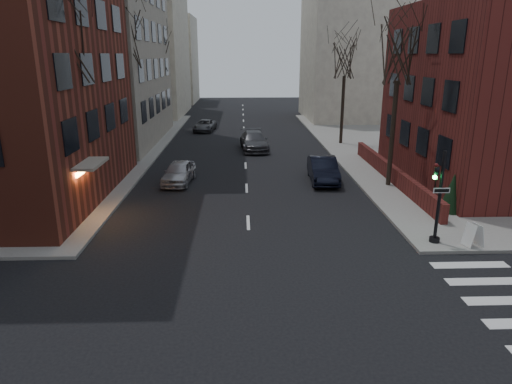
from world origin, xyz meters
TOP-DOWN VIEW (x-y plane):
  - low_wall_right at (9.30, 19.00)m, footprint 0.35×16.00m
  - building_distant_la at (-15.00, 55.00)m, footprint 14.00×16.00m
  - building_distant_ra at (15.00, 50.00)m, footprint 14.00×14.00m
  - building_distant_lb at (-13.00, 72.00)m, footprint 10.00×12.00m
  - traffic_signal at (7.94, 8.99)m, footprint 0.76×0.44m
  - tree_left_a at (-8.80, 14.00)m, footprint 4.18×4.18m
  - tree_left_b at (-8.80, 26.00)m, footprint 4.40×4.40m
  - tree_left_c at (-8.80, 40.00)m, footprint 3.96×3.96m
  - tree_right_a at (8.80, 18.00)m, footprint 3.96×3.96m
  - tree_right_b at (8.80, 32.00)m, footprint 3.74×3.74m
  - streetlamp_near at (-8.20, 22.00)m, footprint 0.36×0.36m
  - streetlamp_far at (-8.20, 42.00)m, footprint 0.36×0.36m
  - parked_sedan at (4.96, 19.46)m, footprint 1.88×4.85m
  - car_lane_silver at (-4.30, 19.35)m, footprint 2.10×4.32m
  - car_lane_gray at (0.80, 29.79)m, footprint 2.59×5.51m
  - car_lane_far at (-4.22, 40.06)m, footprint 2.49×4.52m
  - sandwich_board at (9.42, 8.50)m, footprint 0.57×0.70m
  - evergreen_shrub at (10.45, 12.90)m, footprint 1.41×1.41m

SIDE VIEW (x-z plane):
  - car_lane_far at x=-4.22m, z-range 0.00..1.20m
  - sandwich_board at x=9.42m, z-range 0.15..1.15m
  - low_wall_right at x=9.30m, z-range 0.15..1.15m
  - car_lane_silver at x=-4.30m, z-range 0.00..1.42m
  - car_lane_gray at x=0.80m, z-range 0.00..1.55m
  - parked_sedan at x=4.96m, z-range 0.00..1.57m
  - evergreen_shrub at x=10.45m, z-range 0.15..2.16m
  - traffic_signal at x=7.94m, z-range -0.09..3.91m
  - streetlamp_near at x=-8.20m, z-range 1.10..7.38m
  - streetlamp_far at x=-8.20m, z-range 1.10..7.38m
  - building_distant_lb at x=-13.00m, z-range 0.00..14.00m
  - tree_right_b at x=8.80m, z-range 3.00..12.18m
  - building_distant_ra at x=15.00m, z-range 0.00..16.00m
  - tree_left_c at x=-8.80m, z-range 3.17..12.89m
  - tree_right_a at x=8.80m, z-range 3.17..12.89m
  - tree_left_a at x=-8.80m, z-range 3.34..13.60m
  - tree_left_b at x=-8.80m, z-range 3.51..14.31m
  - building_distant_la at x=-15.00m, z-range 0.00..18.00m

